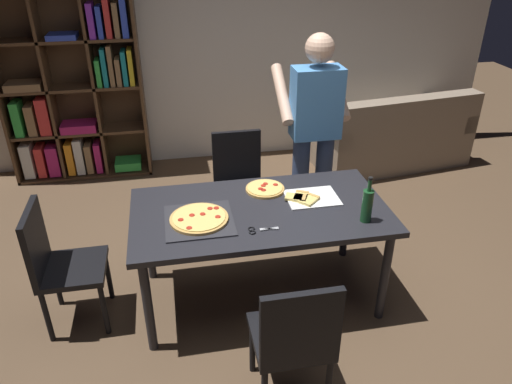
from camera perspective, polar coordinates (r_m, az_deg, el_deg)
The scene contains 14 objects.
ground_plane at distance 3.71m, azimuth 0.44°, elevation -11.99°, with size 12.00×12.00×0.00m, color brown.
back_wall at distance 5.47m, azimuth -5.07°, elevation 17.99°, with size 6.40×0.10×2.80m, color silver.
dining_table at distance 3.31m, azimuth 0.49°, elevation -3.10°, with size 1.73×0.91×0.75m.
chair_near_camera at distance 2.69m, azimuth 4.55°, elevation -16.63°, with size 0.42×0.42×0.90m.
chair_far_side at distance 4.19m, azimuth -2.03°, elevation 1.70°, with size 0.42×0.42×0.90m.
chair_left_end at distance 3.44m, azimuth -22.32°, elevation -7.44°, with size 0.42×0.42×0.90m.
couch at distance 5.74m, azimuth 15.53°, elevation 6.13°, with size 1.80×1.07×0.85m.
bookshelf at distance 5.43m, azimuth -20.63°, elevation 10.64°, with size 1.40×0.35×1.95m.
person_serving_pizza at distance 3.92m, azimuth 6.85°, elevation 7.30°, with size 0.55×0.54×1.75m.
pepperoni_pizza_on_tray at distance 3.15m, azimuth -6.70°, elevation -3.17°, with size 0.44×0.44×0.04m.
pizza_slices_on_towel at distance 3.40m, azimuth 6.12°, elevation -0.66°, with size 0.38×0.28×0.03m.
wine_bottle at distance 3.16m, azimuth 12.94°, elevation -1.48°, with size 0.07×0.07×0.32m.
kitchen_scissors at distance 3.04m, azimuth 0.25°, elevation -4.46°, with size 0.19×0.09×0.01m.
second_pizza_plain at distance 3.49m, azimuth 1.07°, elevation 0.40°, with size 0.28×0.28×0.03m.
Camera 1 is at (-0.55, -2.75, 2.43)m, focal length 34.03 mm.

